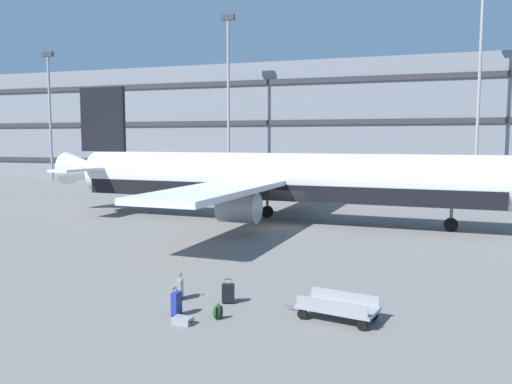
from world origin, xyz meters
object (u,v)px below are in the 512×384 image
Objects in this scene: airliner at (272,179)px; backpack_upright at (218,312)px; suitcase_teal at (228,293)px; suitcase_black at (183,320)px; suitcase_red at (177,303)px; baggage_cart at (338,307)px; suitcase_laid_flat at (180,289)px.

airliner reaches higher than backpack_upright.
airliner is 41.87× the size of suitcase_teal.
suitcase_red reaches higher than suitcase_black.
suitcase_red reaches higher than backpack_upright.
suitcase_red is 5.50m from baggage_cart.
airliner is 21.48m from baggage_cart.
suitcase_laid_flat reaches higher than baggage_cart.
suitcase_black is 1.24× the size of backpack_upright.
suitcase_laid_flat is (-1.28, 2.36, 0.29)m from suitcase_black.
airliner is 19.81m from suitcase_teal.
suitcase_black is 1.21m from backpack_upright.
suitcase_black is 0.95m from suitcase_red.
suitcase_red reaches higher than suitcase_teal.
baggage_cart is (3.86, 1.19, 0.18)m from backpack_upright.
suitcase_red is (-1.22, -1.79, 0.05)m from suitcase_teal.
suitcase_laid_flat is at bearing 144.25° from backpack_upright.
airliner is at bearing 97.19° from suitcase_red.
suitcase_black is at bearing -139.71° from backpack_upright.
suitcase_teal is (3.87, -19.24, -2.73)m from airliner.
backpack_upright is at bearing 3.54° from suitcase_red.
baggage_cart reaches higher than suitcase_black.
suitcase_red is 0.29× the size of baggage_cart.
backpack_upright is at bearing -81.06° from suitcase_teal.
suitcase_red is 1.50m from backpack_upright.
airliner is 67.22× the size of backpack_upright.
suitcase_teal reaches higher than baggage_cart.
baggage_cart is (4.13, -0.51, 0.04)m from suitcase_teal.
suitcase_laid_flat is 1.01× the size of suitcase_red.
baggage_cart is (6.06, -0.40, 0.02)m from suitcase_laid_flat.
suitcase_red is at bearing -166.54° from baggage_cart.
airliner is at bearing 101.19° from backpack_upright.
suitcase_black is (3.22, -21.72, -3.00)m from airliner.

